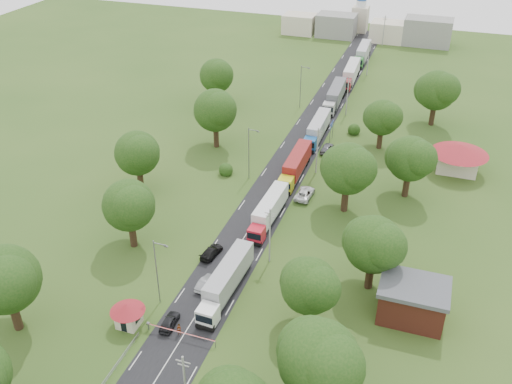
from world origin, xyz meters
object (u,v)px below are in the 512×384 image
at_px(guard_booth, 128,312).
at_px(car_lane_front, 170,322).
at_px(boom_barrier, 171,330).
at_px(pedestrian_near, 179,330).
at_px(car_lane_mid, 206,283).
at_px(truck_0, 226,281).
at_px(info_sign, 332,128).

height_order(guard_booth, car_lane_front, guard_booth).
relative_size(guard_booth, car_lane_front, 1.11).
relative_size(boom_barrier, car_lane_front, 2.33).
bearing_deg(guard_booth, pedestrian_near, 4.29).
bearing_deg(car_lane_mid, truck_0, -179.26).
distance_m(car_lane_front, pedestrian_near, 2.08).
bearing_deg(truck_0, car_lane_mid, 175.24).
height_order(boom_barrier, guard_booth, guard_booth).
relative_size(truck_0, car_lane_front, 3.70).
distance_m(truck_0, pedestrian_near, 9.53).
xyz_separation_m(info_sign, car_lane_mid, (-6.20, -50.19, -2.33)).
distance_m(guard_booth, car_lane_mid, 11.70).
xyz_separation_m(car_lane_front, car_lane_mid, (1.34, 8.31, -0.01)).
height_order(boom_barrier, pedestrian_near, pedestrian_near).
distance_m(info_sign, truck_0, 50.55).
height_order(truck_0, car_lane_mid, truck_0).
xyz_separation_m(guard_booth, pedestrian_near, (6.68, 0.50, -1.35)).
xyz_separation_m(boom_barrier, car_lane_mid, (0.36, 9.81, -0.22)).
relative_size(guard_booth, truck_0, 0.30).
bearing_deg(info_sign, car_lane_mid, -97.04).
xyz_separation_m(truck_0, pedestrian_near, (-2.67, -9.05, -1.33)).
bearing_deg(info_sign, car_lane_front, -97.34).
distance_m(boom_barrier, info_sign, 60.39).
bearing_deg(truck_0, boom_barrier, -110.14).
bearing_deg(car_lane_front, truck_0, -123.08).
xyz_separation_m(info_sign, pedestrian_near, (-5.72, -59.50, -2.18)).
bearing_deg(boom_barrier, pedestrian_near, 30.86).
distance_m(boom_barrier, guard_booth, 5.98).
distance_m(boom_barrier, car_lane_front, 1.80).
distance_m(info_sign, car_lane_mid, 50.63).
distance_m(info_sign, car_lane_front, 59.03).
height_order(info_sign, truck_0, info_sign).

